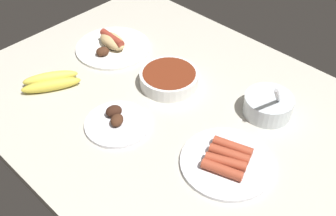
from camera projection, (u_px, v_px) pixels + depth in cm
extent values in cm
cube|color=beige|center=(169.00, 106.00, 122.55)|extent=(120.00, 90.00, 3.00)
cylinder|color=white|center=(113.00, 48.00, 141.54)|extent=(25.49, 25.49, 1.00)
ellipsoid|color=#DBB77A|center=(112.00, 41.00, 139.72)|extent=(11.63, 6.80, 4.40)
cylinder|color=#9E3828|center=(112.00, 38.00, 138.90)|extent=(10.81, 3.17, 2.40)
ellipsoid|color=#472819|center=(103.00, 51.00, 136.57)|extent=(5.02, 5.45, 2.80)
cylinder|color=white|center=(169.00, 79.00, 126.25)|extent=(18.04, 18.04, 4.33)
cylinder|color=maroon|center=(169.00, 74.00, 125.06)|extent=(16.23, 16.23, 1.00)
cylinder|color=white|center=(227.00, 162.00, 103.97)|extent=(23.79, 23.79, 1.00)
cylinder|color=#AD472D|center=(222.00, 170.00, 99.96)|extent=(10.64, 5.71, 2.54)
cylinder|color=#AD472D|center=(226.00, 162.00, 101.83)|extent=(10.51, 6.52, 2.54)
cylinder|color=#AD472D|center=(229.00, 154.00, 103.71)|extent=(10.62, 5.91, 2.54)
cylinder|color=#AD472D|center=(233.00, 146.00, 105.58)|extent=(10.65, 5.58, 2.54)
cylinder|color=silver|center=(268.00, 105.00, 116.36)|extent=(13.83, 13.83, 5.65)
cylinder|color=beige|center=(269.00, 102.00, 115.59)|extent=(12.17, 12.17, 2.54)
cube|color=#B7B7BC|center=(278.00, 97.00, 109.84)|extent=(3.52, 10.62, 12.88)
cylinder|color=white|center=(117.00, 124.00, 114.15)|extent=(18.17, 18.17, 1.00)
ellipsoid|color=#472819|center=(117.00, 120.00, 112.40)|extent=(5.05, 5.40, 2.96)
ellipsoid|color=#381E14|center=(114.00, 111.00, 114.87)|extent=(5.24, 5.70, 3.19)
ellipsoid|color=gold|center=(51.00, 85.00, 124.56)|extent=(11.85, 17.31, 3.60)
ellipsoid|color=#E5D14C|center=(50.00, 78.00, 126.88)|extent=(11.31, 16.31, 3.88)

